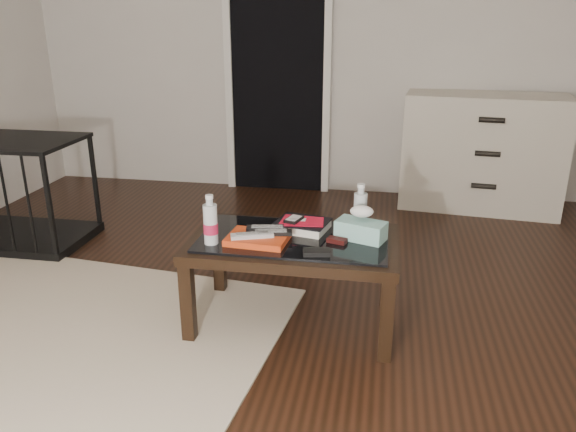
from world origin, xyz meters
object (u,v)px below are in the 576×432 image
coffee_table (294,249)px  textbook (303,225)px  dresser (482,152)px  tissue_box (361,230)px  water_bottle_left (210,219)px  water_bottle_right (360,207)px  pet_crate (18,209)px

coffee_table → textbook: 0.14m
coffee_table → dresser: 2.34m
textbook → tissue_box: size_ratio=1.09×
tissue_box → dresser: bearing=86.5°
water_bottle_left → water_bottle_right: bearing=23.6°
dresser → tissue_box: bearing=-106.7°
textbook → water_bottle_left: (-0.40, -0.25, 0.10)m
coffee_table → textbook: textbook is taller
pet_crate → textbook: bearing=-17.1°
dresser → textbook: (-1.13, -1.92, 0.03)m
textbook → tissue_box: tissue_box is taller
water_bottle_right → dresser: bearing=65.5°
water_bottle_right → tissue_box: size_ratio=1.03×
water_bottle_left → tissue_box: 0.71m
coffee_table → pet_crate: (-2.01, 0.73, -0.17)m
water_bottle_left → dresser: bearing=54.8°
textbook → coffee_table: bearing=-92.0°
pet_crate → water_bottle_left: size_ratio=3.78×
dresser → water_bottle_right: (-0.86, -1.87, 0.13)m
water_bottle_right → tissue_box: 0.14m
water_bottle_right → pet_crate: bearing=166.0°
textbook → water_bottle_left: bearing=-135.5°
dresser → pet_crate: dresser is taller
dresser → water_bottle_left: (-1.53, -2.17, 0.13)m
dresser → water_bottle_right: size_ratio=5.24×
textbook → tissue_box: bearing=-1.8°
pet_crate → coffee_table: bearing=-20.0°
coffee_table → water_bottle_left: size_ratio=4.20×
water_bottle_left → tissue_box: bearing=14.2°
coffee_table → water_bottle_left: (-0.37, -0.14, 0.18)m
dresser → tissue_box: 2.17m
dresser → water_bottle_left: dresser is taller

